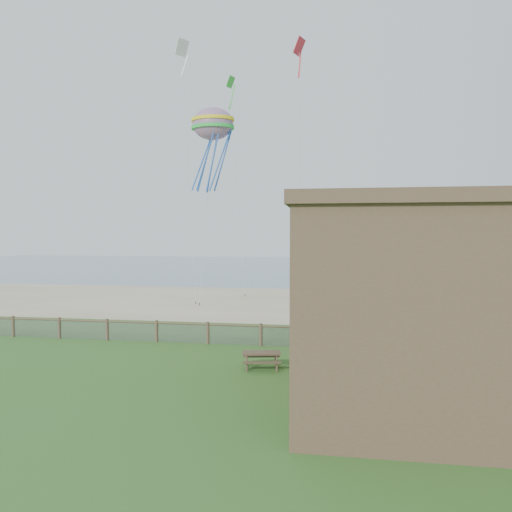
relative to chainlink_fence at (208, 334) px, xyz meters
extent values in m
plane|color=#385F20|center=(0.00, -6.00, -0.55)|extent=(160.00, 160.00, 0.00)
cube|color=tan|center=(0.00, 16.00, -0.55)|extent=(72.00, 20.00, 0.02)
cube|color=slate|center=(0.00, 60.00, -0.55)|extent=(160.00, 68.00, 0.02)
cube|color=brown|center=(13.00, -7.00, 2.95)|extent=(15.00, 10.00, 7.00)
cube|color=brown|center=(13.00, -1.00, -0.30)|extent=(15.00, 2.00, 0.50)
camera|label=1|loc=(6.47, -24.57, 5.64)|focal=32.00mm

